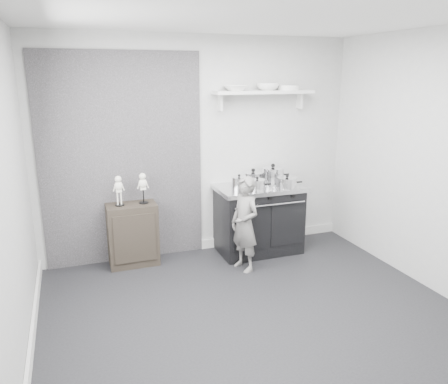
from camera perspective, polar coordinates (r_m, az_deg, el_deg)
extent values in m
plane|color=black|center=(4.34, 4.22, -15.92)|extent=(4.00, 4.00, 0.00)
cube|color=#BCBCB9|center=(5.48, -3.17, 5.82)|extent=(4.00, 0.02, 2.70)
cube|color=#BCBCB9|center=(2.38, 22.84, -7.98)|extent=(4.00, 0.02, 2.70)
cube|color=#BCBCB9|center=(3.53, -26.52, -1.04)|extent=(0.02, 3.60, 2.70)
cube|color=#BCBCB9|center=(4.98, 26.14, 3.34)|extent=(0.02, 3.60, 2.70)
cube|color=silver|center=(3.75, 5.08, 22.20)|extent=(4.00, 3.60, 0.02)
cube|color=black|center=(5.30, -13.03, 4.03)|extent=(1.90, 0.02, 2.50)
cube|color=silver|center=(6.15, 6.06, -5.65)|extent=(2.00, 0.03, 0.12)
cube|color=silver|center=(4.05, -23.97, -18.85)|extent=(0.03, 3.60, 0.12)
cube|color=silver|center=(5.57, 5.23, 12.87)|extent=(1.30, 0.26, 0.04)
cube|color=silver|center=(5.44, -0.50, 11.61)|extent=(0.03, 0.12, 0.20)
cube|color=silver|center=(5.89, 9.87, 11.66)|extent=(0.03, 0.12, 0.20)
cube|color=black|center=(5.65, 4.52, -3.75)|extent=(1.03, 0.62, 0.82)
cube|color=silver|center=(5.52, 4.62, 0.54)|extent=(1.09, 0.66, 0.05)
cube|color=black|center=(5.28, 3.45, -4.86)|extent=(0.43, 0.02, 0.53)
cube|color=black|center=(5.49, 8.20, -4.22)|extent=(0.43, 0.02, 0.53)
cylinder|color=silver|center=(5.26, 6.10, -1.69)|extent=(0.92, 0.02, 0.02)
cylinder|color=black|center=(5.13, 2.95, -1.11)|extent=(0.04, 0.03, 0.04)
cylinder|color=black|center=(5.25, 6.05, -0.79)|extent=(0.04, 0.03, 0.04)
cylinder|color=black|center=(5.39, 9.01, -0.48)|extent=(0.04, 0.03, 0.04)
cube|color=black|center=(5.37, -11.82, -5.46)|extent=(0.58, 0.34, 0.75)
imported|color=slate|center=(5.06, 2.74, -4.22)|extent=(0.38, 0.47, 1.12)
cylinder|color=silver|center=(5.32, 1.98, 1.09)|extent=(0.19, 0.19, 0.14)
cylinder|color=silver|center=(5.30, 1.99, 1.91)|extent=(0.19, 0.19, 0.02)
sphere|color=black|center=(5.30, 1.99, 2.16)|extent=(0.03, 0.03, 0.03)
cylinder|color=black|center=(5.37, 3.29, 1.20)|extent=(0.10, 0.02, 0.02)
cylinder|color=silver|center=(5.62, 3.81, 1.79)|extent=(0.27, 0.27, 0.14)
cylinder|color=silver|center=(5.60, 3.83, 2.54)|extent=(0.28, 0.28, 0.02)
sphere|color=black|center=(5.59, 3.83, 2.86)|extent=(0.05, 0.05, 0.05)
cylinder|color=black|center=(5.69, 5.44, 1.92)|extent=(0.10, 0.02, 0.02)
cylinder|color=silver|center=(5.70, 6.38, 2.16)|extent=(0.29, 0.29, 0.18)
cylinder|color=silver|center=(5.68, 6.41, 3.13)|extent=(0.30, 0.30, 0.02)
sphere|color=black|center=(5.67, 6.42, 3.46)|extent=(0.05, 0.05, 0.05)
cylinder|color=black|center=(5.78, 8.03, 2.29)|extent=(0.10, 0.02, 0.02)
cylinder|color=silver|center=(5.46, 8.22, 1.15)|extent=(0.24, 0.24, 0.12)
cylinder|color=silver|center=(5.44, 8.24, 1.81)|extent=(0.25, 0.25, 0.02)
sphere|color=black|center=(5.43, 8.25, 2.12)|extent=(0.04, 0.04, 0.04)
cylinder|color=black|center=(5.53, 9.69, 1.28)|extent=(0.10, 0.02, 0.02)
cylinder|color=silver|center=(5.32, 4.34, 0.90)|extent=(0.19, 0.19, 0.11)
cylinder|color=silver|center=(5.31, 4.36, 1.57)|extent=(0.20, 0.20, 0.02)
sphere|color=black|center=(5.30, 4.36, 1.82)|extent=(0.03, 0.03, 0.03)
cylinder|color=black|center=(5.38, 5.66, 1.01)|extent=(0.10, 0.02, 0.02)
imported|color=white|center=(5.42, 1.52, 13.44)|extent=(0.28, 0.28, 0.07)
imported|color=white|center=(5.59, 5.73, 13.51)|extent=(0.27, 0.27, 0.09)
cylinder|color=white|center=(5.72, 8.40, 13.33)|extent=(0.27, 0.27, 0.06)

